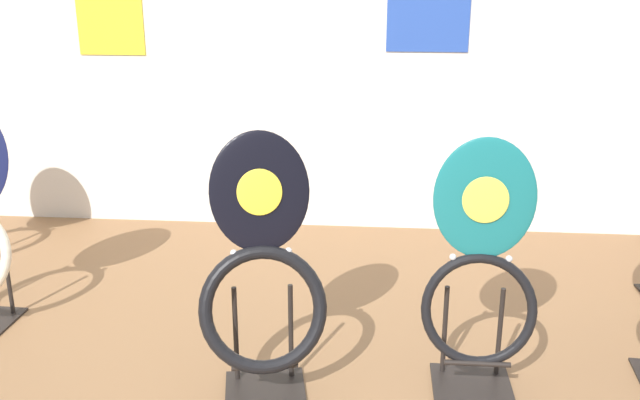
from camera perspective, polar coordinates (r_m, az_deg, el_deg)
The scene contains 2 objects.
toilet_seat_display_jazz_black at distance 2.41m, azimuth -4.63°, elevation -6.93°, with size 0.46×0.33×0.92m.
toilet_seat_display_teal_sax at distance 2.48m, azimuth 12.70°, elevation -6.04°, with size 0.39×0.28×0.91m.
Camera 1 is at (0.56, -1.74, 1.44)m, focal length 40.00 mm.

